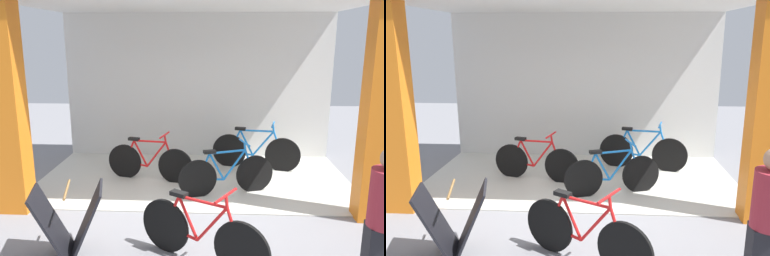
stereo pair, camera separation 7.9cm
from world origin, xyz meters
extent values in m
plane|color=gray|center=(0.00, 0.00, 0.00)|extent=(19.35, 19.35, 0.00)
cube|color=beige|center=(0.00, 1.49, 0.01)|extent=(5.67, 2.97, 0.02)
cube|color=silver|center=(0.00, 2.97, 1.58)|extent=(5.67, 0.12, 3.15)
cube|color=orange|center=(-2.63, 0.00, 1.58)|extent=(0.42, 0.36, 3.15)
cube|color=orange|center=(2.63, 0.00, 1.58)|extent=(0.42, 0.36, 3.15)
cube|color=silver|center=(0.00, 1.49, 3.12)|extent=(5.67, 2.97, 0.06)
cylinder|color=black|center=(0.10, 0.60, 0.32)|extent=(0.63, 0.23, 0.65)
cylinder|color=black|center=(1.06, 0.90, 0.32)|extent=(0.63, 0.23, 0.65)
cylinder|color=blue|center=(0.32, 0.67, 0.30)|extent=(0.43, 0.16, 0.08)
cylinder|color=blue|center=(0.41, 0.70, 0.51)|extent=(0.28, 0.12, 0.49)
cylinder|color=blue|center=(0.71, 0.79, 0.52)|extent=(0.39, 0.15, 0.51)
cylinder|color=blue|center=(0.59, 0.75, 0.75)|extent=(0.60, 0.22, 0.05)
cylinder|color=blue|center=(0.20, 0.64, 0.53)|extent=(0.21, 0.10, 0.44)
cylinder|color=blue|center=(0.96, 0.87, 0.54)|extent=(0.20, 0.09, 0.45)
cylinder|color=blue|center=(0.87, 0.84, 0.83)|extent=(0.06, 0.05, 0.14)
cylinder|color=blue|center=(0.86, 0.84, 0.89)|extent=(0.16, 0.44, 0.03)
cube|color=black|center=(0.29, 0.66, 0.77)|extent=(0.22, 0.15, 0.05)
cylinder|color=black|center=(-1.30, 1.46, 0.32)|extent=(0.64, 0.19, 0.65)
cylinder|color=black|center=(-0.32, 1.22, 0.32)|extent=(0.64, 0.19, 0.65)
cylinder|color=red|center=(-1.07, 1.40, 0.30)|extent=(0.43, 0.14, 0.08)
cylinder|color=red|center=(-0.98, 1.38, 0.51)|extent=(0.28, 0.10, 0.49)
cylinder|color=red|center=(-0.68, 1.31, 0.52)|extent=(0.39, 0.13, 0.51)
cylinder|color=red|center=(-0.80, 1.34, 0.75)|extent=(0.61, 0.18, 0.05)
cylinder|color=red|center=(-1.19, 1.43, 0.53)|extent=(0.22, 0.08, 0.43)
cylinder|color=red|center=(-0.42, 1.24, 0.54)|extent=(0.20, 0.08, 0.45)
cylinder|color=red|center=(-0.51, 1.27, 0.83)|extent=(0.06, 0.05, 0.13)
cylinder|color=red|center=(-0.52, 1.27, 0.89)|extent=(0.14, 0.45, 0.03)
cube|color=black|center=(-1.10, 1.41, 0.77)|extent=(0.21, 0.14, 0.05)
cylinder|color=black|center=(0.68, 2.20, 0.34)|extent=(0.68, 0.20, 0.68)
cylinder|color=black|center=(1.71, 1.95, 0.34)|extent=(0.68, 0.20, 0.68)
cylinder|color=blue|center=(0.92, 2.14, 0.32)|extent=(0.46, 0.14, 0.09)
cylinder|color=blue|center=(1.02, 2.12, 0.54)|extent=(0.30, 0.11, 0.51)
cylinder|color=blue|center=(1.33, 2.04, 0.55)|extent=(0.42, 0.13, 0.54)
cylinder|color=blue|center=(1.21, 2.08, 0.80)|extent=(0.65, 0.19, 0.05)
cylinder|color=blue|center=(0.79, 2.17, 0.57)|extent=(0.23, 0.09, 0.46)
cylinder|color=blue|center=(1.61, 1.98, 0.57)|extent=(0.21, 0.08, 0.48)
cylinder|color=blue|center=(1.51, 2.00, 0.87)|extent=(0.07, 0.05, 0.14)
cylinder|color=blue|center=(1.50, 2.00, 0.94)|extent=(0.14, 0.47, 0.03)
cube|color=black|center=(0.89, 2.15, 0.82)|extent=(0.23, 0.15, 0.05)
cylinder|color=black|center=(-0.23, -1.04, 0.34)|extent=(0.60, 0.38, 0.67)
cylinder|color=black|center=(0.66, -1.57, 0.34)|extent=(0.60, 0.38, 0.67)
cylinder|color=red|center=(-0.02, -1.16, 0.31)|extent=(0.41, 0.26, 0.09)
cylinder|color=red|center=(0.06, -1.21, 0.53)|extent=(0.27, 0.18, 0.50)
cylinder|color=red|center=(0.34, -1.37, 0.54)|extent=(0.37, 0.24, 0.53)
cylinder|color=red|center=(0.23, -1.31, 0.78)|extent=(0.57, 0.36, 0.05)
cylinder|color=red|center=(-0.13, -1.10, 0.55)|extent=(0.21, 0.14, 0.45)
cylinder|color=red|center=(0.57, -1.51, 0.56)|extent=(0.19, 0.13, 0.47)
cylinder|color=red|center=(0.49, -1.47, 0.86)|extent=(0.07, 0.06, 0.14)
cylinder|color=red|center=(0.48, -1.46, 0.92)|extent=(0.27, 0.42, 0.03)
cube|color=black|center=(-0.05, -1.15, 0.80)|extent=(0.23, 0.19, 0.05)
cube|color=black|center=(-1.54, -1.29, 0.43)|extent=(0.55, 0.68, 0.88)
cube|color=black|center=(-1.16, -1.19, 0.43)|extent=(0.55, 0.68, 0.88)
cylinder|color=olive|center=(-1.35, -1.24, 0.86)|extent=(0.18, 0.58, 0.03)
camera|label=1|loc=(0.33, -5.34, 2.58)|focal=36.05mm
camera|label=2|loc=(0.41, -5.33, 2.58)|focal=36.05mm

